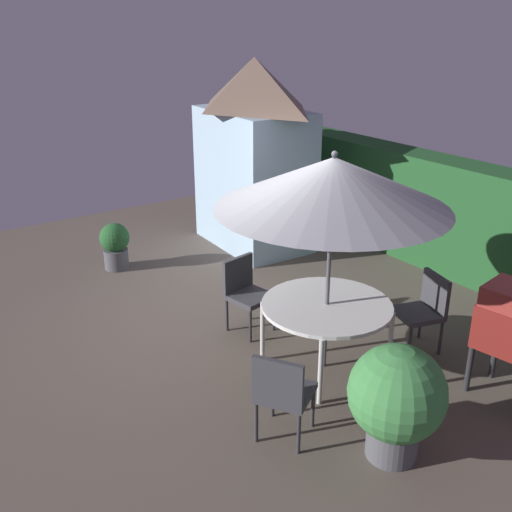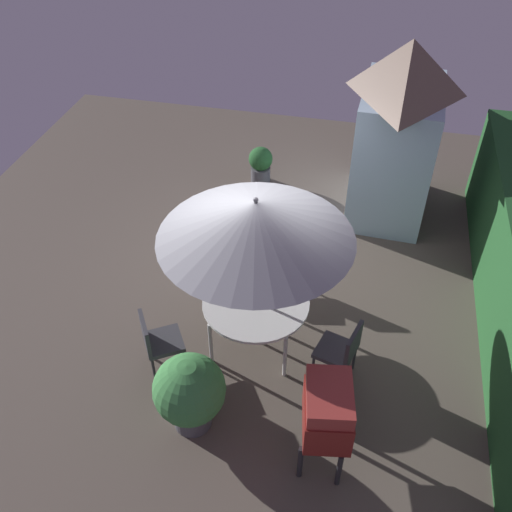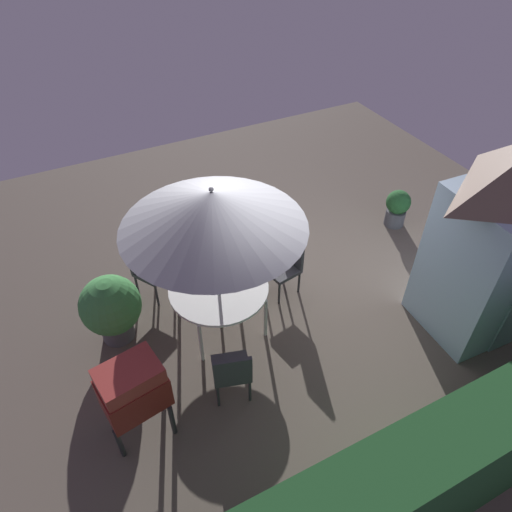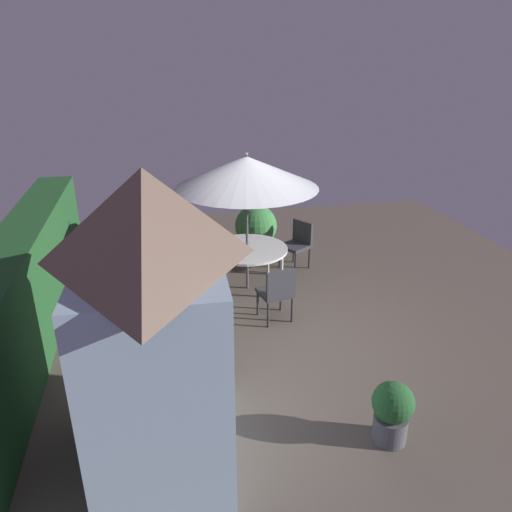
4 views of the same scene
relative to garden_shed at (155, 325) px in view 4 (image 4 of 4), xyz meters
The scene contains 11 objects.
ground_plane 3.38m from the garden_shed, 35.62° to the right, with size 11.00×11.00×0.00m, color brown.
hedge_backdrop 3.09m from the garden_shed, 35.48° to the left, with size 6.58×0.62×1.64m.
garden_shed is the anchor object (origin of this frame).
patio_table 3.96m from the garden_shed, 23.53° to the right, with size 1.38×1.38×0.76m.
patio_umbrella 3.91m from the garden_shed, 23.53° to the right, with size 2.34×2.34×2.38m.
bbq_grill 5.11m from the garden_shed, ahead, with size 0.77×0.61×1.20m.
chair_near_shed 4.04m from the garden_shed, ahead, with size 0.57×0.57×0.90m.
chair_far_side 3.11m from the garden_shed, 37.05° to the right, with size 0.54×0.54×0.90m.
chair_toward_hedge 5.12m from the garden_shed, 32.06° to the right, with size 0.64×0.64×0.90m.
potted_plant_by_shed 5.43m from the garden_shed, 21.94° to the right, with size 0.84×0.84×1.06m.
potted_plant_by_grill 2.62m from the garden_shed, 97.52° to the right, with size 0.44×0.44×0.71m.
Camera 4 is at (-6.40, 1.65, 3.84)m, focal length 33.99 mm.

